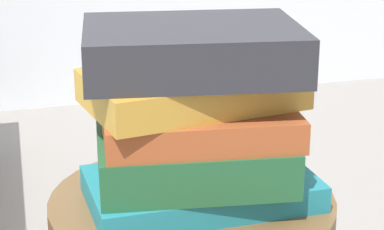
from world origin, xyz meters
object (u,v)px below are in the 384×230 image
(book_teal, at_px, (201,188))
(book_forest, at_px, (195,153))
(book_rust, at_px, (197,120))
(book_ochre, at_px, (191,88))
(book_charcoal, at_px, (190,49))

(book_teal, bearing_deg, book_forest, 113.30)
(book_rust, height_order, book_ochre, book_ochre)
(book_rust, xyz_separation_m, book_ochre, (-0.01, 0.01, 0.04))
(book_rust, relative_size, book_ochre, 0.93)
(book_ochre, bearing_deg, book_forest, -8.94)
(book_rust, bearing_deg, book_ochre, 140.83)
(book_teal, bearing_deg, book_charcoal, 133.62)
(book_forest, bearing_deg, book_charcoal, -174.67)
(book_forest, bearing_deg, book_ochre, -172.37)
(book_teal, distance_m, book_forest, 0.05)
(book_teal, distance_m, book_rust, 0.09)
(book_teal, relative_size, book_forest, 1.20)
(book_teal, bearing_deg, book_ochre, 132.94)
(book_ochre, height_order, book_charcoal, book_charcoal)
(book_teal, distance_m, book_charcoal, 0.19)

